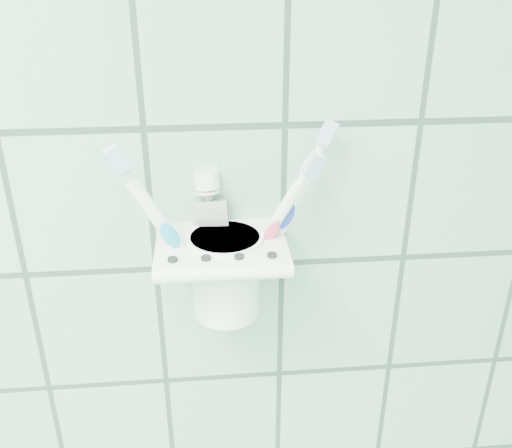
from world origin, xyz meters
TOP-DOWN VIEW (x-y plane):
  - holder_bracket at (0.63, 1.15)m, footprint 0.13×0.11m
  - cup at (0.64, 1.16)m, footprint 0.08×0.08m
  - toothbrush_pink at (0.63, 1.14)m, footprint 0.09×0.02m
  - toothbrush_blue at (0.65, 1.15)m, footprint 0.09×0.04m
  - toothbrush_orange at (0.64, 1.17)m, footprint 0.08×0.03m
  - toothpaste_tube at (0.63, 1.17)m, footprint 0.04×0.03m

SIDE VIEW (x-z plane):
  - cup at x=0.64m, z-range 1.22..1.31m
  - holder_bracket at x=0.63m, z-range 1.28..1.32m
  - toothpaste_tube at x=0.63m, z-range 1.24..1.38m
  - toothbrush_orange at x=0.64m, z-range 1.23..1.42m
  - toothbrush_pink at x=0.63m, z-range 1.23..1.43m
  - toothbrush_blue at x=0.65m, z-range 1.23..1.44m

